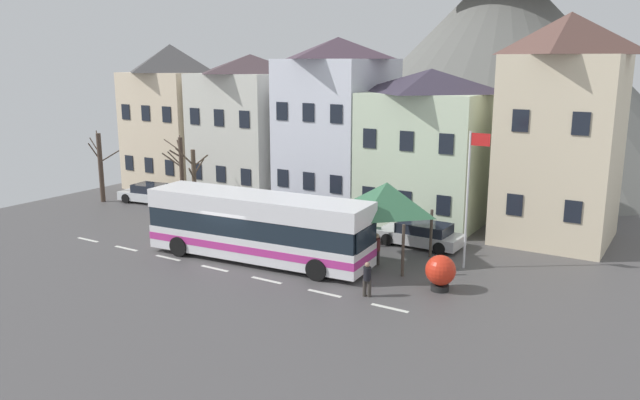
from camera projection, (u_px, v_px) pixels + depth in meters
name	position (u px, v px, depth m)	size (l,w,h in m)	color
ground_plane	(234.00, 261.00, 30.23)	(40.00, 60.00, 0.07)	#4E4C4D
townhouse_00	(173.00, 117.00, 46.56)	(6.16, 5.39, 10.62)	beige
townhouse_01	(252.00, 126.00, 43.79)	(6.36, 6.92, 9.88)	beige
townhouse_02	(338.00, 124.00, 40.10)	(5.76, 6.95, 10.90)	silver
townhouse_03	(429.00, 146.00, 36.84)	(6.81, 6.51, 9.01)	beige
townhouse_04	(562.00, 130.00, 32.60)	(5.59, 6.24, 11.87)	beige
hilltop_castle	(502.00, 59.00, 53.60)	(35.56, 35.56, 27.44)	slate
transit_bus	(258.00, 228.00, 29.89)	(11.48, 3.53, 3.24)	white
bus_shelter	(387.00, 198.00, 29.55)	(3.60, 3.60, 3.85)	#473D33
parked_car_00	(281.00, 212.00, 37.10)	(4.02, 1.98, 1.30)	silver
parked_car_01	(152.00, 194.00, 42.33)	(4.50, 2.39, 1.27)	silver
parked_car_02	(421.00, 234.00, 32.44)	(4.43, 2.08, 1.25)	silver
pedestrian_00	(367.00, 278.00, 25.44)	(0.35, 0.32, 1.48)	#38332D
pedestrian_01	(377.00, 248.00, 29.30)	(0.34, 0.36, 1.56)	#38332D
public_bench	(366.00, 233.00, 33.21)	(1.58, 0.48, 0.87)	#33473D
flagpole	(470.00, 190.00, 28.28)	(0.95, 0.10, 6.40)	silver
harbour_buoy	(441.00, 271.00, 26.11)	(1.29, 1.29, 1.54)	black
bare_tree_00	(194.00, 183.00, 37.27)	(1.39, 2.29, 4.51)	brown
bare_tree_01	(181.00, 171.00, 40.10)	(2.01, 1.16, 4.76)	#47382D
bare_tree_02	(101.00, 167.00, 42.26)	(1.38, 1.76, 4.81)	#47382D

